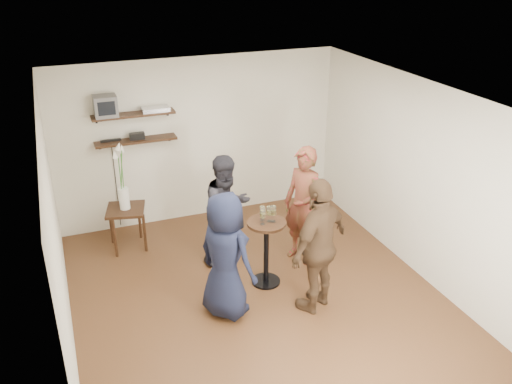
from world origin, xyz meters
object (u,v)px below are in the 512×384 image
(dvd_deck, at_px, (155,109))
(side_table, at_px, (126,215))
(person_navy, at_px, (226,256))
(person_brown, at_px, (319,246))
(person_plaid, at_px, (304,206))
(person_dark, at_px, (227,209))
(crt_monitor, at_px, (105,106))
(drinks_table, at_px, (266,244))
(radio, at_px, (137,136))

(dvd_deck, height_order, side_table, dvd_deck)
(person_navy, height_order, person_brown, person_brown)
(person_plaid, height_order, person_dark, person_plaid)
(crt_monitor, bearing_deg, side_table, -83.66)
(crt_monitor, height_order, side_table, crt_monitor)
(person_dark, bearing_deg, crt_monitor, 113.59)
(dvd_deck, xyz_separation_m, person_brown, (1.29, -2.83, -1.04))
(side_table, bearing_deg, person_navy, -66.76)
(drinks_table, relative_size, person_dark, 0.58)
(dvd_deck, bearing_deg, person_navy, -85.09)
(drinks_table, bearing_deg, person_dark, 110.30)
(drinks_table, height_order, person_brown, person_brown)
(radio, bearing_deg, person_brown, -60.62)
(person_plaid, xyz_separation_m, person_dark, (-0.98, 0.37, -0.06))
(person_dark, bearing_deg, person_brown, -85.60)
(crt_monitor, bearing_deg, person_navy, -70.09)
(person_dark, bearing_deg, person_plaid, -41.03)
(drinks_table, bearing_deg, side_table, 134.13)
(dvd_deck, bearing_deg, person_dark, -65.67)
(drinks_table, distance_m, person_brown, 0.85)
(person_brown, bearing_deg, dvd_deck, -94.57)
(person_plaid, bearing_deg, drinks_table, -90.00)
(crt_monitor, height_order, drinks_table, crt_monitor)
(drinks_table, height_order, person_navy, person_navy)
(drinks_table, relative_size, person_navy, 0.57)
(side_table, xyz_separation_m, person_plaid, (2.25, -1.22, 0.31))
(radio, height_order, drinks_table, radio)
(radio, bearing_deg, crt_monitor, 180.00)
(person_plaid, distance_m, person_navy, 1.60)
(side_table, bearing_deg, radio, 57.55)
(radio, bearing_deg, drinks_table, -60.52)
(person_brown, bearing_deg, drinks_table, -90.00)
(crt_monitor, distance_m, person_navy, 2.97)
(person_navy, bearing_deg, radio, -19.79)
(radio, relative_size, person_brown, 0.13)
(crt_monitor, xyz_separation_m, radio, (0.40, 0.00, -0.50))
(side_table, relative_size, drinks_table, 0.70)
(crt_monitor, xyz_separation_m, person_navy, (0.92, -2.55, -1.22))
(person_dark, relative_size, person_brown, 0.91)
(crt_monitor, bearing_deg, person_brown, -54.82)
(drinks_table, xyz_separation_m, person_dark, (-0.28, 0.75, 0.20))
(person_dark, bearing_deg, drinks_table, -90.00)
(dvd_deck, height_order, person_dark, dvd_deck)
(dvd_deck, relative_size, drinks_table, 0.44)
(dvd_deck, bearing_deg, person_brown, -65.48)
(crt_monitor, xyz_separation_m, side_table, (0.06, -0.54, -1.49))
(side_table, height_order, drinks_table, drinks_table)
(side_table, distance_m, drinks_table, 2.22)
(person_plaid, bearing_deg, person_navy, -88.44)
(crt_monitor, height_order, person_plaid, crt_monitor)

